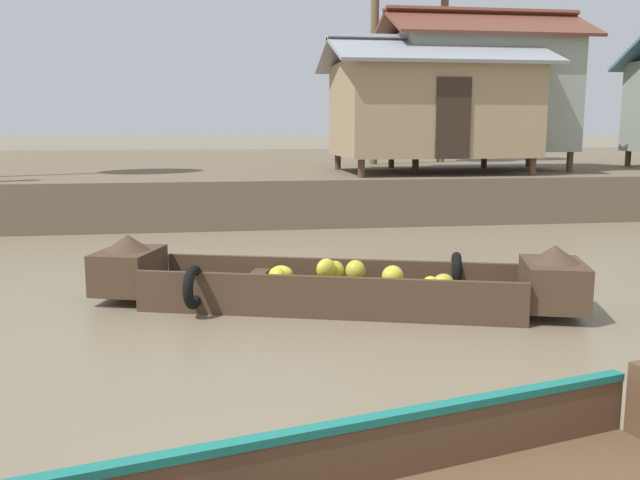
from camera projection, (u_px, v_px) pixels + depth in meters
name	position (u px, v px, depth m)	size (l,w,h in m)	color
ground_plane	(277.00, 250.00, 12.47)	(300.00, 300.00, 0.00)	#7A6B51
riverbank_strip	(244.00, 174.00, 24.38)	(160.00, 20.00, 1.05)	brown
banana_boat	(334.00, 284.00, 8.47)	(5.93, 2.72, 0.84)	#473323
stilt_house_left	(430.00, 107.00, 17.02)	(5.18, 3.84, 3.29)	#4C3826
stilt_house_mid_left	(479.00, 91.00, 17.91)	(5.11, 3.20, 4.08)	#4C3826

